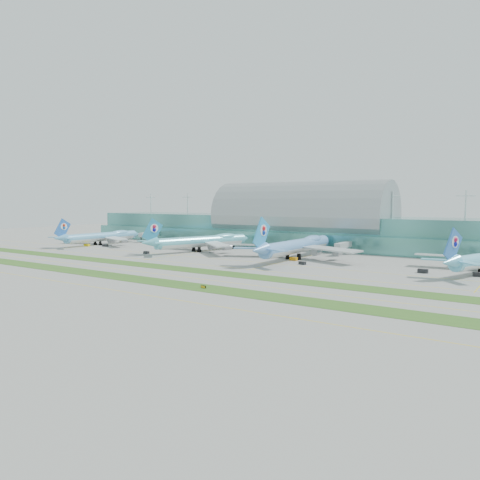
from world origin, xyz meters
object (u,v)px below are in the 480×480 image
Objects in this scene: terminal at (301,225)px; airliner_c at (297,245)px; airliner_b at (203,241)px; taxiway_sign_east at (203,287)px; airliner_a at (102,236)px.

terminal reaches higher than airliner_c.
taxiway_sign_east is at bearing -33.99° from airliner_b.
airliner_a reaches higher than taxiway_sign_east.
terminal is 4.62× the size of airliner_b.
airliner_c is at bearing 3.79° from airliner_a.
airliner_c is 93.49m from taxiway_sign_east.
airliner_b is 63.17m from airliner_c.
airliner_a is at bearing -158.86° from airliner_b.
terminal is 71.70m from airliner_c.
taxiway_sign_east is (10.51, -92.66, -6.60)m from airliner_c.
airliner_b is at bearing 138.01° from taxiway_sign_east.
airliner_c is at bearing -65.09° from terminal.
airliner_b is 0.88× the size of airliner_c.
airliner_b is at bearing 5.37° from airliner_a.
airliner_b is 118.58m from taxiway_sign_east.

